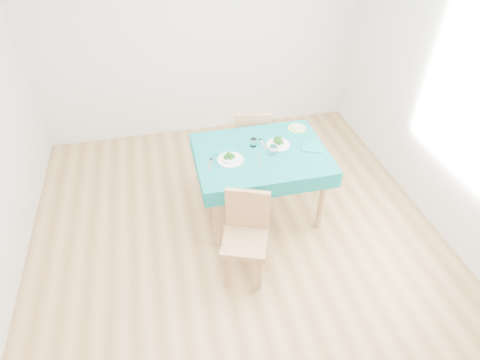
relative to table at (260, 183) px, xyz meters
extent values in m
cube|color=olive|center=(-0.32, -0.47, -0.39)|extent=(4.00, 4.50, 0.02)
cube|color=silver|center=(-0.32, 1.78, 0.97)|extent=(4.00, 0.02, 2.70)
cube|color=silver|center=(1.68, -0.47, 0.97)|extent=(0.02, 4.50, 2.70)
cube|color=#096767|center=(0.00, 0.00, 0.00)|extent=(1.25, 0.95, 0.76)
cube|color=#9E734A|center=(-0.34, -0.77, 0.09)|extent=(0.50, 0.52, 0.94)
cube|color=#9E734A|center=(0.09, 0.72, 0.11)|extent=(0.46, 0.49, 0.98)
cube|color=silver|center=(-0.51, -0.08, 0.38)|extent=(0.08, 0.18, 0.00)
cube|color=silver|center=(-0.05, -0.13, 0.38)|extent=(0.05, 0.22, 0.00)
cube|color=silver|center=(0.05, 0.12, 0.38)|extent=(0.04, 0.20, 0.00)
cube|color=silver|center=(0.44, -0.01, 0.38)|extent=(0.03, 0.19, 0.00)
cube|color=#0D7270|center=(-0.34, 0.08, 0.38)|extent=(0.22, 0.18, 0.01)
cube|color=#0D7270|center=(0.49, -0.05, 0.38)|extent=(0.23, 0.19, 0.01)
cylinder|color=white|center=(-0.05, 0.12, 0.42)|extent=(0.06, 0.06, 0.08)
cylinder|color=white|center=(0.10, -0.05, 0.42)|extent=(0.07, 0.07, 0.09)
cylinder|color=#B8DD6C|center=(0.47, 0.32, 0.38)|extent=(0.19, 0.19, 0.01)
cube|color=beige|center=(0.47, 0.32, 0.40)|extent=(0.12, 0.12, 0.02)
camera|label=1|loc=(-0.89, -2.99, 2.58)|focal=30.00mm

